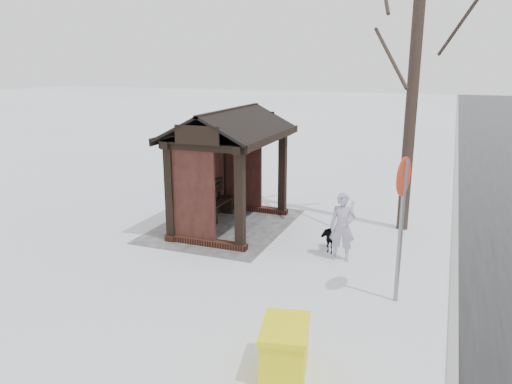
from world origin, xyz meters
TOP-DOWN VIEW (x-y plane):
  - ground at (0.00, 0.00)m, footprint 120.00×120.00m
  - kerb at (0.00, 5.50)m, footprint 120.00×0.15m
  - trampled_patch at (0.00, -0.20)m, footprint 4.20×3.20m
  - bus_shelter at (0.00, -0.16)m, footprint 3.60×2.40m
  - pedestrian at (1.18, 3.17)m, footprint 0.42×0.59m
  - dog at (0.73, 2.74)m, footprint 0.80×0.54m
  - grit_bin at (5.54, 3.30)m, footprint 1.05×0.82m
  - road_sign at (2.74, 4.49)m, footprint 0.67×0.18m

SIDE VIEW (x-z plane):
  - ground at x=0.00m, z-range 0.00..0.00m
  - trampled_patch at x=0.00m, z-range 0.00..0.02m
  - kerb at x=0.00m, z-range -0.02..0.04m
  - dog at x=0.73m, z-range 0.00..0.62m
  - grit_bin at x=5.54m, z-range 0.00..0.73m
  - pedestrian at x=1.18m, z-range 0.00..1.51m
  - road_sign at x=2.74m, z-range 0.56..3.22m
  - bus_shelter at x=0.00m, z-range 0.62..3.71m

